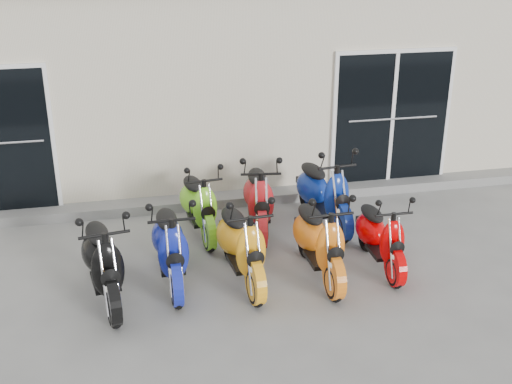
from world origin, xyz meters
The scene contains 13 objects.
ground centered at (0.00, 0.00, 0.00)m, with size 80.00×80.00×0.00m, color gray.
building centered at (0.00, 5.20, 1.60)m, with size 14.00×6.00×3.20m, color beige.
front_step centered at (0.00, 2.02, 0.07)m, with size 14.00×0.40×0.15m, color gray.
door_left centered at (-3.20, 2.17, 1.26)m, with size 1.07×0.08×2.22m, color black.
door_right centered at (2.60, 2.17, 1.26)m, with size 2.02×0.08×2.22m, color black.
scooter_front_black centered at (-2.03, -0.50, 0.63)m, with size 0.62×1.71×1.27m, color black, non-canonical shape.
scooter_front_blue centered at (-1.24, -0.26, 0.62)m, with size 0.61×1.69×1.25m, color #14219D, non-canonical shape.
scooter_front_orange_a centered at (-0.40, -0.41, 0.63)m, with size 0.62×1.71×1.26m, color #FFA619, non-canonical shape.
scooter_front_orange_b centered at (0.55, -0.50, 0.62)m, with size 0.61×1.69×1.25m, color orange, non-canonical shape.
scooter_front_red centered at (1.38, -0.44, 0.55)m, with size 0.55×1.50×1.11m, color #DA0002, non-canonical shape.
scooter_back_green centered at (-0.73, 1.00, 0.59)m, with size 0.58×1.59×1.17m, color #79DA23, non-canonical shape.
scooter_back_red centered at (0.12, 0.95, 0.63)m, with size 0.62×1.70×1.26m, color red, non-canonical shape.
scooter_back_blue centered at (1.06, 0.92, 0.65)m, with size 0.64×1.77×1.30m, color navy, non-canonical shape.
Camera 1 is at (-1.71, -7.22, 4.01)m, focal length 45.00 mm.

